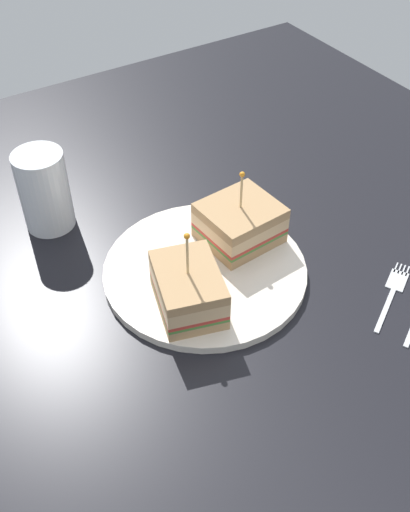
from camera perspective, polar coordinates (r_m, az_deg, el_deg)
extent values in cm
cube|color=black|center=(78.20, 0.00, -2.17)|extent=(116.49, 116.49, 2.00)
cylinder|color=silver|center=(77.12, 0.00, -1.37)|extent=(25.85, 25.85, 1.06)
cube|color=tan|center=(80.53, 3.23, 2.05)|extent=(10.10, 9.30, 1.39)
cube|color=#478438|center=(79.94, 3.26, 2.54)|extent=(10.10, 9.30, 0.40)
cube|color=red|center=(79.65, 3.27, 2.78)|extent=(10.10, 9.30, 0.50)
cube|color=#E0B784|center=(78.95, 3.30, 3.38)|extent=(10.10, 9.30, 1.67)
cube|color=tan|center=(77.99, 3.35, 4.25)|extent=(10.10, 9.30, 1.39)
cylinder|color=tan|center=(76.22, 3.43, 5.92)|extent=(0.30, 0.30, 5.73)
sphere|color=orange|center=(74.53, 3.52, 7.68)|extent=(0.70, 0.70, 0.70)
cube|color=tan|center=(71.84, -1.55, -4.28)|extent=(9.61, 11.42, 1.29)
cube|color=#478438|center=(71.22, -1.57, -3.82)|extent=(9.61, 11.42, 0.40)
cube|color=red|center=(70.90, -1.57, -3.58)|extent=(9.61, 11.42, 0.50)
cube|color=#E0B784|center=(70.02, -1.59, -2.90)|extent=(9.61, 11.42, 1.91)
cube|color=tan|center=(68.88, -1.62, -1.98)|extent=(9.61, 11.42, 1.29)
cylinder|color=tan|center=(66.73, -1.67, -0.11)|extent=(0.30, 0.30, 6.16)
sphere|color=orange|center=(64.66, -1.72, 1.88)|extent=(0.70, 0.70, 0.70)
cylinder|color=#B74C33|center=(85.03, -14.72, 5.17)|extent=(5.94, 5.94, 8.35)
cylinder|color=white|center=(84.15, -14.89, 5.97)|extent=(6.76, 6.76, 11.36)
cube|color=silver|center=(76.11, 16.61, -4.89)|extent=(7.00, 4.46, 0.35)
cube|color=silver|center=(80.18, 17.65, -2.17)|extent=(4.22, 3.72, 0.35)
cube|color=silver|center=(81.78, 18.52, -1.36)|extent=(1.81, 1.17, 0.35)
cube|color=silver|center=(81.80, 18.19, -1.24)|extent=(1.81, 1.17, 0.35)
cube|color=silver|center=(81.82, 17.86, -1.13)|extent=(1.81, 1.17, 0.35)
cube|color=silver|center=(81.84, 17.53, -1.02)|extent=(1.81, 1.17, 0.35)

